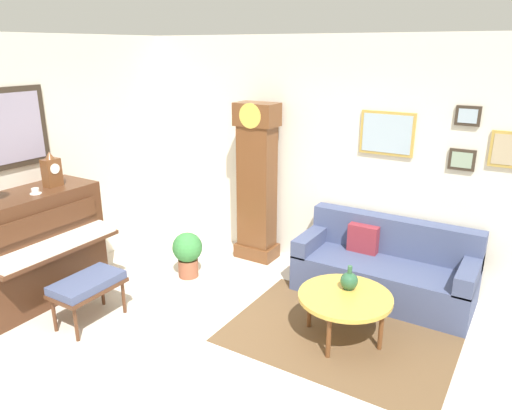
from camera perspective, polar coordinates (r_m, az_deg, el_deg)
ground_plane at (r=4.57m, az=-5.46°, el=-18.14°), size 6.40×6.00×0.10m
wall_left at (r=5.80m, az=-27.06°, el=3.85°), size 0.13×4.90×2.80m
wall_back at (r=5.89m, az=8.38°, el=5.84°), size 5.30×0.13×2.80m
area_rug at (r=4.88m, az=9.92°, el=-14.99°), size 2.10×1.50×0.01m
piano at (r=5.67m, az=-24.89°, el=-4.61°), size 0.87×1.44×1.22m
piano_bench at (r=5.10m, az=-19.40°, el=-9.02°), size 0.42×0.70×0.48m
grandfather_clock at (r=6.09m, az=0.10°, el=2.16°), size 0.52×0.34×2.03m
couch at (r=5.56m, az=15.03°, el=-7.31°), size 1.90×0.80×0.84m
coffee_table at (r=4.64m, az=10.55°, el=-10.82°), size 0.88×0.88×0.46m
mantel_clock at (r=5.61m, az=-23.13°, el=3.78°), size 0.13×0.18×0.38m
teacup at (r=5.42m, az=-24.74°, el=1.46°), size 0.12×0.12×0.06m
green_jug at (r=4.70m, az=11.01°, el=-8.82°), size 0.17×0.17×0.24m
potted_plant at (r=5.83m, az=-8.14°, el=-5.52°), size 0.36×0.36×0.56m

